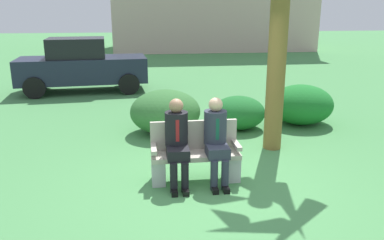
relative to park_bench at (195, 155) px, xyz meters
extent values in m
plane|color=#47884C|center=(0.20, -0.32, -0.39)|extent=(80.00, 80.00, 0.00)
cube|color=#B7AD9E|center=(0.00, -0.05, 0.02)|extent=(1.33, 0.44, 0.07)
cube|color=#B7AD9E|center=(0.00, 0.14, 0.28)|extent=(1.33, 0.06, 0.45)
cube|color=#B7AD9E|center=(-0.63, -0.05, 0.16)|extent=(0.08, 0.44, 0.06)
cube|color=#B7AD9E|center=(0.63, -0.05, 0.16)|extent=(0.08, 0.44, 0.06)
cube|color=silver|center=(-0.57, -0.05, -0.20)|extent=(0.20, 0.37, 0.38)
cube|color=silver|center=(0.57, -0.05, -0.20)|extent=(0.20, 0.37, 0.38)
cube|color=black|center=(-0.28, -0.22, 0.14)|extent=(0.32, 0.38, 0.16)
cylinder|color=black|center=(-0.36, -0.41, -0.17)|extent=(0.11, 0.11, 0.45)
cylinder|color=black|center=(-0.20, -0.41, -0.17)|extent=(0.11, 0.11, 0.45)
cube|color=black|center=(-0.36, -0.47, -0.36)|extent=(0.09, 0.22, 0.07)
cube|color=black|center=(-0.20, -0.47, -0.36)|extent=(0.09, 0.22, 0.07)
cylinder|color=black|center=(-0.28, -0.03, 0.44)|extent=(0.34, 0.34, 0.51)
cube|color=maroon|center=(-0.28, -0.19, 0.46)|extent=(0.05, 0.01, 0.33)
sphere|color=#9E7556|center=(-0.28, -0.03, 0.79)|extent=(0.21, 0.21, 0.21)
cube|color=#2D3342|center=(0.30, -0.22, 0.14)|extent=(0.32, 0.38, 0.16)
cylinder|color=#2D3342|center=(0.22, -0.41, -0.17)|extent=(0.11, 0.11, 0.45)
cylinder|color=#2D3342|center=(0.38, -0.41, -0.17)|extent=(0.11, 0.11, 0.45)
cube|color=black|center=(0.22, -0.47, -0.36)|extent=(0.09, 0.22, 0.07)
cube|color=black|center=(0.38, -0.47, -0.36)|extent=(0.09, 0.22, 0.07)
cylinder|color=#2D3342|center=(0.30, -0.03, 0.44)|extent=(0.34, 0.34, 0.51)
cube|color=#144C3D|center=(0.30, -0.19, 0.46)|extent=(0.05, 0.01, 0.32)
sphere|color=tan|center=(0.30, -0.03, 0.79)|extent=(0.21, 0.21, 0.21)
cylinder|color=brown|center=(1.64, 1.21, 1.50)|extent=(0.33, 0.33, 3.80)
ellipsoid|color=#346E34|center=(-0.29, 2.40, 0.07)|extent=(1.47, 1.35, 0.92)
ellipsoid|color=#1C7429|center=(2.81, 2.69, 0.05)|extent=(1.43, 1.31, 0.90)
ellipsoid|color=#1D6829|center=(1.31, 2.49, -0.03)|extent=(1.16, 1.06, 0.72)
cube|color=#1E2338|center=(-2.57, 7.04, 0.31)|extent=(4.02, 1.88, 0.76)
cube|color=black|center=(-2.72, 7.03, 0.99)|extent=(1.81, 1.50, 0.60)
cylinder|color=black|center=(-1.27, 7.94, -0.07)|extent=(0.65, 0.19, 0.64)
cylinder|color=black|center=(-1.14, 6.38, -0.07)|extent=(0.65, 0.19, 0.64)
cylinder|color=black|center=(-3.99, 7.71, -0.07)|extent=(0.65, 0.19, 0.64)
cylinder|color=black|center=(-3.86, 6.15, -0.07)|extent=(0.65, 0.19, 0.64)
camera|label=1|loc=(-0.78, -5.49, 2.14)|focal=36.43mm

